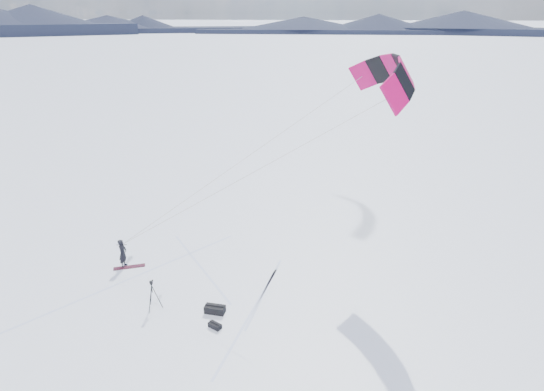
% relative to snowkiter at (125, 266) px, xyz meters
% --- Properties ---
extents(ground, '(1800.00, 1800.00, 0.00)m').
position_rel_snowkiter_xyz_m(ground, '(2.60, -2.53, 0.00)').
color(ground, white).
extents(horizon_hills, '(704.47, 706.88, 8.00)m').
position_rel_snowkiter_xyz_m(horizon_hills, '(2.60, -2.53, 2.90)').
color(horizon_hills, black).
rests_on(horizon_hills, ground).
extents(snow_tracks, '(13.93, 9.84, 0.01)m').
position_rel_snowkiter_xyz_m(snow_tracks, '(0.63, -2.44, 0.00)').
color(snow_tracks, '#ADBDE3').
rests_on(snow_tracks, ground).
extents(snowkiter, '(0.44, 0.63, 1.62)m').
position_rel_snowkiter_xyz_m(snowkiter, '(0.00, 0.00, 0.00)').
color(snowkiter, black).
rests_on(snowkiter, ground).
extents(snowboard, '(1.63, 1.00, 0.04)m').
position_rel_snowkiter_xyz_m(snowboard, '(0.32, -0.06, 0.02)').
color(snowboard, maroon).
rests_on(snowboard, ground).
extents(tripod, '(0.72, 0.69, 1.51)m').
position_rel_snowkiter_xyz_m(tripod, '(3.23, -3.29, 0.97)').
color(tripod, black).
rests_on(tripod, ground).
extents(gear_bag_a, '(0.95, 0.47, 0.42)m').
position_rel_snowkiter_xyz_m(gear_bag_a, '(6.14, -3.06, 0.19)').
color(gear_bag_a, black).
rests_on(gear_bag_a, ground).
extents(gear_bag_b, '(0.66, 0.52, 0.27)m').
position_rel_snowkiter_xyz_m(gear_bag_b, '(6.47, -4.11, 0.12)').
color(gear_bag_b, black).
rests_on(gear_bag_b, ground).
extents(power_kite, '(14.74, 6.86, 9.82)m').
position_rel_snowkiter_xyz_m(power_kite, '(13.34, 2.97, 10.12)').
color(power_kite, '#C00854').
rests_on(power_kite, ground).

